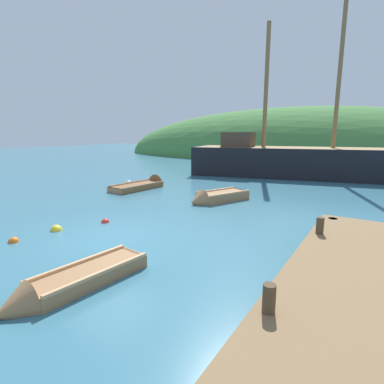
{
  "coord_description": "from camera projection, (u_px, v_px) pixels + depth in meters",
  "views": [
    {
      "loc": [
        6.91,
        -6.21,
        3.22
      ],
      "look_at": [
        -0.85,
        6.06,
        0.33
      ],
      "focal_mm": 28.05,
      "sensor_mm": 36.0,
      "label": 1
    }
  ],
  "objects": [
    {
      "name": "ground_plane",
      "position": [
        112.0,
        237.0,
        9.4
      ],
      "size": [
        120.0,
        120.0,
        0.0
      ],
      "primitive_type": "plane",
      "color": "teal"
    },
    {
      "name": "shore_hill",
      "position": [
        291.0,
        158.0,
        38.93
      ],
      "size": [
        51.94,
        18.06,
        12.79
      ],
      "primitive_type": "ellipsoid",
      "color": "#477F3D",
      "rests_on": "ground"
    },
    {
      "name": "sailing_ship",
      "position": [
        291.0,
        165.0,
        22.33
      ],
      "size": [
        17.3,
        7.3,
        12.67
      ],
      "rotation": [
        0.0,
        0.0,
        0.23
      ],
      "color": "black",
      "rests_on": "ground"
    },
    {
      "name": "rowboat_outer_right",
      "position": [
        216.0,
        198.0,
        14.22
      ],
      "size": [
        2.17,
        3.29,
        1.05
      ],
      "rotation": [
        0.0,
        0.0,
        4.33
      ],
      "color": "#9E7047",
      "rests_on": "ground"
    },
    {
      "name": "rowboat_near_dock",
      "position": [
        146.0,
        186.0,
        17.89
      ],
      "size": [
        1.55,
        4.0,
        1.21
      ],
      "rotation": [
        0.0,
        0.0,
        1.49
      ],
      "color": "brown",
      "rests_on": "ground"
    },
    {
      "name": "rowboat_portside",
      "position": [
        69.0,
        286.0,
        6.24
      ],
      "size": [
        1.23,
        3.29,
        0.87
      ],
      "rotation": [
        0.0,
        0.0,
        4.61
      ],
      "color": "#9E7047",
      "rests_on": "ground"
    },
    {
      "name": "buoy_red",
      "position": [
        105.0,
        222.0,
        10.94
      ],
      "size": [
        0.29,
        0.29,
        0.29
      ],
      "primitive_type": "sphere",
      "color": "red",
      "rests_on": "ground"
    },
    {
      "name": "buoy_orange",
      "position": [
        14.0,
        242.0,
        8.98
      ],
      "size": [
        0.3,
        0.3,
        0.3
      ],
      "primitive_type": "sphere",
      "color": "orange",
      "rests_on": "ground"
    },
    {
      "name": "buoy_white",
      "position": [
        128.0,
        183.0,
        19.4
      ],
      "size": [
        0.38,
        0.38,
        0.38
      ],
      "primitive_type": "sphere",
      "color": "white",
      "rests_on": "ground"
    },
    {
      "name": "buoy_yellow",
      "position": [
        56.0,
        230.0,
        10.04
      ],
      "size": [
        0.38,
        0.38,
        0.38
      ],
      "primitive_type": "sphere",
      "color": "yellow",
      "rests_on": "ground"
    }
  ]
}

